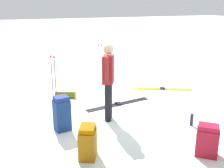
{
  "coord_description": "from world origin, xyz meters",
  "views": [
    {
      "loc": [
        -5.56,
        2.43,
        2.51
      ],
      "look_at": [
        0.0,
        0.0,
        0.7
      ],
      "focal_mm": 43.73,
      "sensor_mm": 36.0,
      "label": 1
    }
  ],
  "objects_px": {
    "backpack_small_spare": "(88,142)",
    "backpack_large_dark": "(62,114)",
    "thermos_bottle": "(192,120)",
    "ski_poles_planted_near": "(54,81)",
    "sleeping_mat_rolled": "(65,95)",
    "skier_standing": "(108,78)",
    "ski_poles_planted_far": "(100,66)",
    "ski_pair_far": "(162,89)",
    "ski_pair_near": "(118,104)",
    "backpack_bright": "(207,141)"
  },
  "relations": [
    {
      "from": "backpack_small_spare",
      "to": "backpack_large_dark",
      "type": "bearing_deg",
      "value": 6.75
    },
    {
      "from": "backpack_large_dark",
      "to": "thermos_bottle",
      "type": "height_order",
      "value": "backpack_large_dark"
    },
    {
      "from": "ski_poles_planted_near",
      "to": "sleeping_mat_rolled",
      "type": "relative_size",
      "value": 2.47
    },
    {
      "from": "skier_standing",
      "to": "ski_poles_planted_far",
      "type": "height_order",
      "value": "skier_standing"
    },
    {
      "from": "ski_poles_planted_far",
      "to": "backpack_small_spare",
      "type": "bearing_deg",
      "value": 155.31
    },
    {
      "from": "sleeping_mat_rolled",
      "to": "thermos_bottle",
      "type": "distance_m",
      "value": 3.45
    },
    {
      "from": "ski_pair_far",
      "to": "sleeping_mat_rolled",
      "type": "distance_m",
      "value": 2.92
    },
    {
      "from": "ski_pair_near",
      "to": "sleeping_mat_rolled",
      "type": "distance_m",
      "value": 1.53
    },
    {
      "from": "backpack_small_spare",
      "to": "ski_pair_near",
      "type": "bearing_deg",
      "value": -36.47
    },
    {
      "from": "thermos_bottle",
      "to": "skier_standing",
      "type": "bearing_deg",
      "value": 56.02
    },
    {
      "from": "ski_pair_near",
      "to": "thermos_bottle",
      "type": "bearing_deg",
      "value": -152.5
    },
    {
      "from": "ski_poles_planted_near",
      "to": "ski_pair_far",
      "type": "bearing_deg",
      "value": -83.02
    },
    {
      "from": "ski_poles_planted_far",
      "to": "sleeping_mat_rolled",
      "type": "relative_size",
      "value": 2.5
    },
    {
      "from": "ski_pair_near",
      "to": "thermos_bottle",
      "type": "distance_m",
      "value": 1.97
    },
    {
      "from": "ski_pair_near",
      "to": "sleeping_mat_rolled",
      "type": "xyz_separation_m",
      "value": [
        1.05,
        1.12,
        0.08
      ]
    },
    {
      "from": "ski_pair_far",
      "to": "thermos_bottle",
      "type": "bearing_deg",
      "value": 160.14
    },
    {
      "from": "ski_poles_planted_far",
      "to": "sleeping_mat_rolled",
      "type": "xyz_separation_m",
      "value": [
        -0.24,
        1.13,
        -0.67
      ]
    },
    {
      "from": "ski_pair_near",
      "to": "ski_pair_far",
      "type": "height_order",
      "value": "same"
    },
    {
      "from": "sleeping_mat_rolled",
      "to": "ski_pair_far",
      "type": "bearing_deg",
      "value": -98.06
    },
    {
      "from": "backpack_small_spare",
      "to": "ski_poles_planted_far",
      "type": "xyz_separation_m",
      "value": [
        3.33,
        -1.53,
        0.48
      ]
    },
    {
      "from": "ski_pair_far",
      "to": "backpack_bright",
      "type": "bearing_deg",
      "value": 157.71
    },
    {
      "from": "ski_poles_planted_far",
      "to": "sleeping_mat_rolled",
      "type": "height_order",
      "value": "ski_poles_planted_far"
    },
    {
      "from": "backpack_large_dark",
      "to": "ski_poles_planted_far",
      "type": "bearing_deg",
      "value": -38.09
    },
    {
      "from": "ski_pair_far",
      "to": "backpack_large_dark",
      "type": "relative_size",
      "value": 2.23
    },
    {
      "from": "backpack_large_dark",
      "to": "ski_poles_planted_far",
      "type": "height_order",
      "value": "ski_poles_planted_far"
    },
    {
      "from": "thermos_bottle",
      "to": "ski_pair_near",
      "type": "bearing_deg",
      "value": 27.5
    },
    {
      "from": "ski_pair_near",
      "to": "backpack_large_dark",
      "type": "distance_m",
      "value": 1.9
    },
    {
      "from": "ski_pair_far",
      "to": "backpack_bright",
      "type": "xyz_separation_m",
      "value": [
        -3.44,
        1.41,
        0.26
      ]
    },
    {
      "from": "sleeping_mat_rolled",
      "to": "thermos_bottle",
      "type": "bearing_deg",
      "value": -144.04
    },
    {
      "from": "backpack_large_dark",
      "to": "ski_poles_planted_near",
      "type": "height_order",
      "value": "ski_poles_planted_near"
    },
    {
      "from": "ski_pair_far",
      "to": "thermos_bottle",
      "type": "height_order",
      "value": "thermos_bottle"
    },
    {
      "from": "skier_standing",
      "to": "backpack_large_dark",
      "type": "xyz_separation_m",
      "value": [
        -0.11,
        1.07,
        -0.6
      ]
    },
    {
      "from": "skier_standing",
      "to": "ski_pair_near",
      "type": "distance_m",
      "value": 1.33
    },
    {
      "from": "backpack_bright",
      "to": "sleeping_mat_rolled",
      "type": "bearing_deg",
      "value": 21.03
    },
    {
      "from": "backpack_large_dark",
      "to": "ski_pair_near",
      "type": "bearing_deg",
      "value": -62.78
    },
    {
      "from": "ski_poles_planted_near",
      "to": "sleeping_mat_rolled",
      "type": "bearing_deg",
      "value": -28.92
    },
    {
      "from": "ski_poles_planted_near",
      "to": "ski_poles_planted_far",
      "type": "distance_m",
      "value": 1.9
    },
    {
      "from": "ski_poles_planted_near",
      "to": "backpack_small_spare",
      "type": "bearing_deg",
      "value": -178.67
    },
    {
      "from": "backpack_bright",
      "to": "backpack_small_spare",
      "type": "xyz_separation_m",
      "value": [
        0.75,
        1.88,
        0.01
      ]
    },
    {
      "from": "backpack_bright",
      "to": "sleeping_mat_rolled",
      "type": "xyz_separation_m",
      "value": [
        3.85,
        1.48,
        -0.18
      ]
    },
    {
      "from": "backpack_large_dark",
      "to": "ski_poles_planted_near",
      "type": "distance_m",
      "value": 1.16
    },
    {
      "from": "skier_standing",
      "to": "sleeping_mat_rolled",
      "type": "bearing_deg",
      "value": 16.59
    },
    {
      "from": "ski_pair_near",
      "to": "sleeping_mat_rolled",
      "type": "bearing_deg",
      "value": 46.87
    },
    {
      "from": "sleeping_mat_rolled",
      "to": "skier_standing",
      "type": "bearing_deg",
      "value": -163.41
    },
    {
      "from": "ski_poles_planted_near",
      "to": "sleeping_mat_rolled",
      "type": "height_order",
      "value": "ski_poles_planted_near"
    },
    {
      "from": "skier_standing",
      "to": "ski_poles_planted_near",
      "type": "xyz_separation_m",
      "value": [
        0.97,
        0.98,
        -0.2
      ]
    },
    {
      "from": "backpack_large_dark",
      "to": "backpack_bright",
      "type": "xyz_separation_m",
      "value": [
        -1.95,
        -2.02,
        -0.08
      ]
    },
    {
      "from": "thermos_bottle",
      "to": "backpack_bright",
      "type": "bearing_deg",
      "value": 152.52
    },
    {
      "from": "ski_pair_near",
      "to": "backpack_small_spare",
      "type": "distance_m",
      "value": 2.56
    },
    {
      "from": "ski_poles_planted_near",
      "to": "skier_standing",
      "type": "bearing_deg",
      "value": -134.53
    }
  ]
}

